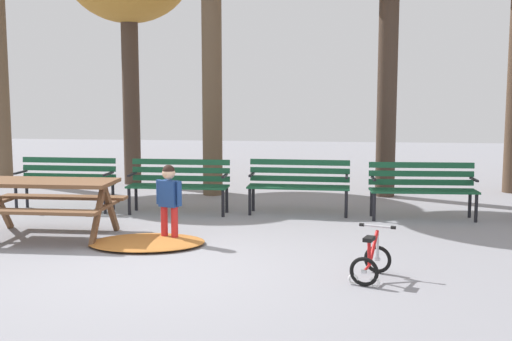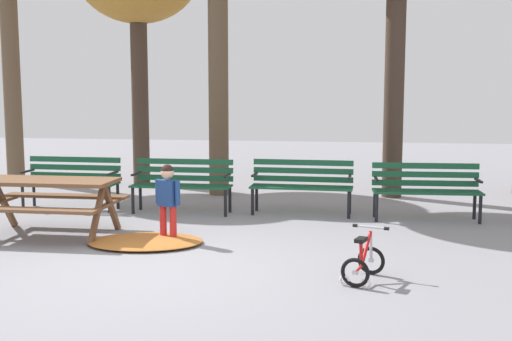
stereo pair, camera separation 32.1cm
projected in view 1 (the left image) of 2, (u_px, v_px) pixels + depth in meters
The scene contains 9 objects.
ground at pixel (158, 268), 7.03m from camera, with size 36.00×36.00×0.00m, color gray.
picnic_table at pixel (47, 193), 8.44m from camera, with size 1.82×1.37×0.79m.
park_bench_far_left at pixel (66, 179), 10.40m from camera, with size 1.61×0.47×0.85m.
park_bench_left at pixel (179, 181), 10.15m from camera, with size 1.60×0.46×0.85m.
park_bench_right at pixel (299, 182), 10.09m from camera, with size 1.61×0.49×0.85m.
park_bench_far_right at pixel (422, 185), 9.70m from camera, with size 1.62×0.54×0.85m.
child_standing at pixel (169, 197), 8.20m from camera, with size 0.36×0.24×1.00m.
kids_bicycle at pixel (371, 261), 6.57m from camera, with size 0.50×0.63×0.54m.
leaf_pile at pixel (147, 242), 8.06m from camera, with size 1.46×1.02×0.07m, color #B26B2D.
Camera 1 is at (1.91, -6.66, 1.94)m, focal length 44.65 mm.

